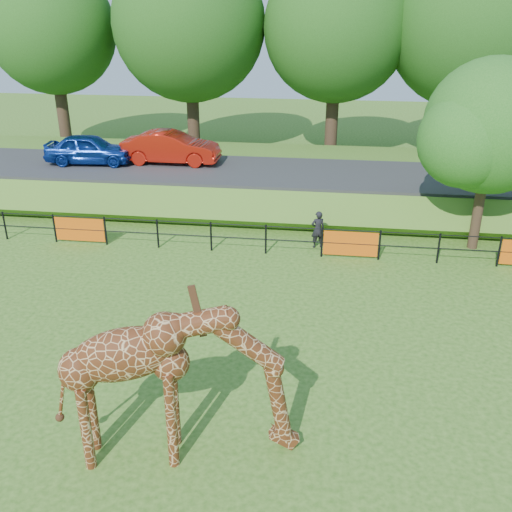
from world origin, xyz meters
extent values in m
plane|color=#2F5E17|center=(0.00, 0.00, 0.00)|extent=(90.00, 90.00, 0.00)
cube|color=#2F5E17|center=(0.00, 15.50, 0.65)|extent=(40.00, 9.00, 1.30)
cube|color=#2E2F31|center=(0.00, 14.00, 1.36)|extent=(40.00, 5.00, 0.12)
imported|color=#13389E|center=(-9.01, 14.10, 2.11)|extent=(4.15, 1.95, 1.37)
imported|color=red|center=(-5.28, 14.71, 2.16)|extent=(4.49, 1.57, 1.48)
imported|color=black|center=(1.82, 8.84, 0.70)|extent=(0.59, 0.49, 1.40)
cylinder|color=#352218|center=(7.50, 9.60, 1.60)|extent=(0.36, 0.36, 3.20)
sphere|color=#1F5D1A|center=(7.50, 9.60, 4.46)|extent=(4.60, 4.60, 4.60)
sphere|color=#1F5D1A|center=(6.58, 8.91, 4.12)|extent=(3.22, 3.22, 3.22)
cylinder|color=#352218|center=(-14.00, 22.00, 2.50)|extent=(0.70, 0.70, 5.00)
sphere|color=#1C4612|center=(-14.00, 22.00, 6.98)|extent=(7.20, 7.20, 7.20)
cylinder|color=#352218|center=(-6.00, 22.00, 2.50)|extent=(0.70, 0.70, 5.00)
sphere|color=#1C4612|center=(-6.00, 22.00, 7.31)|extent=(8.40, 8.40, 8.40)
cylinder|color=#352218|center=(2.00, 22.00, 2.50)|extent=(0.70, 0.70, 5.00)
sphere|color=#1C4612|center=(2.00, 22.00, 7.14)|extent=(7.80, 7.80, 7.80)
cylinder|color=#352218|center=(9.00, 22.00, 2.50)|extent=(0.70, 0.70, 5.00)
sphere|color=#1C4612|center=(9.00, 22.00, 7.42)|extent=(8.80, 8.80, 8.80)
camera|label=1|loc=(2.27, -10.75, 8.23)|focal=40.00mm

